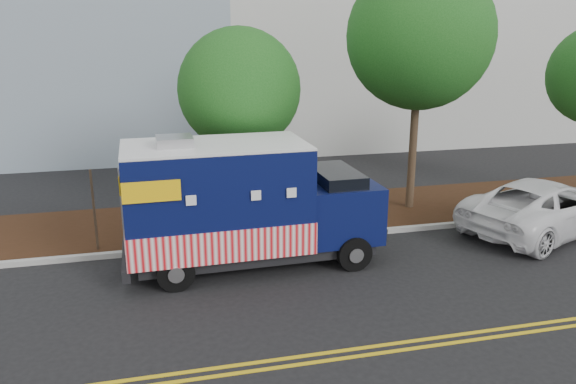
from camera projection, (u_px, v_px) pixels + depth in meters
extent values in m
plane|color=black|center=(226.00, 268.00, 14.59)|extent=(120.00, 120.00, 0.00)
cube|color=#9E9E99|center=(219.00, 245.00, 15.87)|extent=(120.00, 0.18, 0.15)
cube|color=black|center=(211.00, 222.00, 17.83)|extent=(120.00, 4.00, 0.15)
cube|color=gold|center=(258.00, 362.00, 10.44)|extent=(120.00, 0.10, 0.01)
cube|color=gold|center=(260.00, 370.00, 10.20)|extent=(120.00, 0.10, 0.01)
cylinder|color=#38281C|center=(241.00, 172.00, 17.57)|extent=(0.26, 0.26, 3.30)
sphere|color=#174C15|center=(239.00, 89.00, 16.85)|extent=(3.69, 3.69, 3.69)
cylinder|color=#38281C|center=(413.00, 144.00, 18.50)|extent=(0.26, 0.26, 4.60)
sphere|color=#174C15|center=(420.00, 36.00, 17.53)|extent=(4.61, 4.61, 4.61)
cube|color=#473828|center=(94.00, 213.00, 15.13)|extent=(0.06, 0.06, 2.40)
cube|color=black|center=(255.00, 247.00, 14.77)|extent=(6.05, 2.18, 0.30)
cube|color=#09103F|center=(217.00, 196.00, 14.11)|extent=(4.56, 2.57, 2.57)
cube|color=red|center=(218.00, 230.00, 14.37)|extent=(4.60, 2.64, 0.80)
cube|color=white|center=(215.00, 145.00, 13.75)|extent=(4.56, 2.57, 0.06)
cube|color=#B7B7BA|center=(175.00, 141.00, 13.47)|extent=(0.88, 0.88, 0.24)
cube|color=#09103F|center=(336.00, 208.00, 15.08)|extent=(1.98, 2.35, 1.50)
cube|color=black|center=(335.00, 182.00, 14.87)|extent=(1.12, 2.11, 0.70)
cube|color=black|center=(370.00, 222.00, 15.47)|extent=(0.14, 2.14, 0.32)
cube|color=black|center=(127.00, 258.00, 13.94)|extent=(0.25, 2.41, 0.30)
cube|color=#B7B7BA|center=(123.00, 201.00, 13.53)|extent=(0.09, 1.93, 2.03)
cube|color=#B7B7BA|center=(222.00, 180.00, 15.36)|extent=(1.93, 0.09, 1.18)
cube|color=yellow|center=(151.00, 192.00, 12.37)|extent=(1.29, 0.05, 0.48)
cube|color=yellow|center=(148.00, 166.00, 14.73)|extent=(1.29, 0.05, 0.48)
cylinder|color=black|center=(354.00, 253.00, 14.35)|extent=(0.91, 0.32, 0.90)
cylinder|color=black|center=(326.00, 225.00, 16.37)|extent=(0.91, 0.32, 0.90)
cylinder|color=black|center=(176.00, 272.00, 13.22)|extent=(0.91, 0.32, 0.90)
cylinder|color=black|center=(170.00, 240.00, 15.25)|extent=(0.91, 0.32, 0.90)
imported|color=white|center=(545.00, 206.00, 16.98)|extent=(6.37, 4.58, 1.61)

